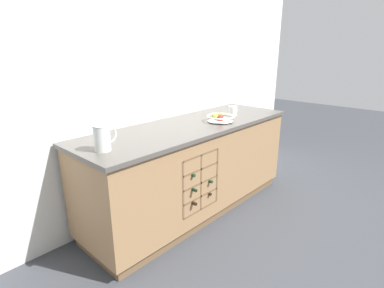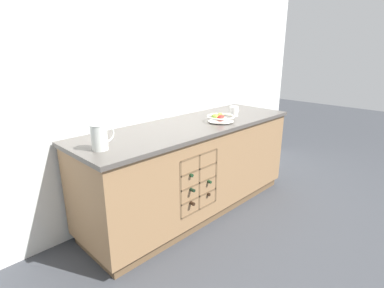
# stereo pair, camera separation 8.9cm
# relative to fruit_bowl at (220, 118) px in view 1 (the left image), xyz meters

# --- Properties ---
(ground_plane) EXTENTS (14.00, 14.00, 0.00)m
(ground_plane) POSITION_rel_fruit_bowl_xyz_m (-0.25, 0.13, -0.93)
(ground_plane) COLOR #383A3F
(back_wall) EXTENTS (4.65, 0.06, 2.55)m
(back_wall) POSITION_rel_fruit_bowl_xyz_m (-0.25, 0.54, 0.35)
(back_wall) COLOR silver
(back_wall) RESTS_ON ground_plane
(kitchen_island) EXTENTS (2.29, 0.74, 0.89)m
(kitchen_island) POSITION_rel_fruit_bowl_xyz_m (-0.25, 0.13, -0.48)
(kitchen_island) COLOR brown
(kitchen_island) RESTS_ON ground_plane
(fruit_bowl) EXTENTS (0.27, 0.27, 0.08)m
(fruit_bowl) POSITION_rel_fruit_bowl_xyz_m (0.00, 0.00, 0.00)
(fruit_bowl) COLOR silver
(fruit_bowl) RESTS_ON kitchen_island
(white_pitcher) EXTENTS (0.18, 0.12, 0.18)m
(white_pitcher) POSITION_rel_fruit_bowl_xyz_m (-1.23, 0.07, 0.06)
(white_pitcher) COLOR silver
(white_pitcher) RESTS_ON kitchen_island
(ceramic_mug) EXTENTS (0.13, 0.09, 0.10)m
(ceramic_mug) POSITION_rel_fruit_bowl_xyz_m (0.31, 0.07, 0.01)
(ceramic_mug) COLOR white
(ceramic_mug) RESTS_ON kitchen_island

